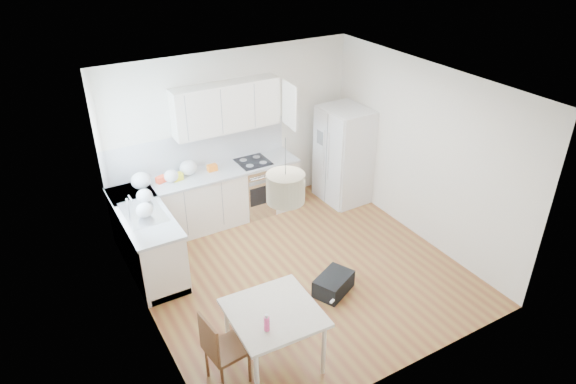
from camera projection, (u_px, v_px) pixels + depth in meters
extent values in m
plane|color=brown|center=(299.00, 271.00, 7.32)|extent=(4.20, 4.20, 0.00)
plane|color=white|center=(302.00, 86.00, 6.01)|extent=(4.20, 4.20, 0.00)
plane|color=white|center=(233.00, 134.00, 8.25)|extent=(4.20, 0.00, 4.20)
plane|color=white|center=(141.00, 232.00, 5.74)|extent=(0.00, 4.20, 4.20)
plane|color=white|center=(422.00, 154.00, 7.58)|extent=(0.00, 4.20, 4.20)
cube|color=#BFE0F9|center=(111.00, 162.00, 6.42)|extent=(0.02, 1.00, 1.00)
cube|color=white|center=(209.00, 200.00, 8.20)|extent=(3.00, 0.60, 0.88)
cube|color=white|center=(147.00, 240.00, 7.22)|extent=(0.60, 1.80, 0.88)
cube|color=#AEB0B3|center=(207.00, 174.00, 7.98)|extent=(3.02, 0.64, 0.04)
cube|color=#AEB0B3|center=(142.00, 212.00, 7.00)|extent=(0.64, 1.82, 0.04)
cube|color=silver|center=(199.00, 149.00, 8.05)|extent=(3.00, 0.01, 0.58)
cube|color=silver|center=(117.00, 197.00, 6.72)|extent=(0.01, 1.80, 0.58)
cube|color=white|center=(226.00, 107.00, 7.81)|extent=(1.70, 0.32, 0.75)
cube|color=beige|center=(274.00, 313.00, 5.50)|extent=(0.98, 0.98, 0.04)
cylinder|color=white|center=(257.00, 377.00, 5.22)|extent=(0.05, 0.05, 0.71)
cylinder|color=white|center=(324.00, 349.00, 5.54)|extent=(0.05, 0.05, 0.71)
cylinder|color=white|center=(227.00, 328.00, 5.83)|extent=(0.05, 0.05, 0.71)
cylinder|color=white|center=(289.00, 305.00, 6.16)|extent=(0.05, 0.05, 0.71)
cylinder|color=#F64490|center=(267.00, 322.00, 5.20)|extent=(0.08, 0.08, 0.21)
cube|color=black|center=(333.00, 284.00, 6.86)|extent=(0.64, 0.55, 0.25)
cylinder|color=beige|center=(286.00, 188.00, 4.92)|extent=(0.40, 0.40, 0.29)
ellipsoid|color=white|center=(141.00, 181.00, 7.48)|extent=(0.28, 0.24, 0.26)
ellipsoid|color=white|center=(171.00, 176.00, 7.67)|extent=(0.22, 0.19, 0.20)
ellipsoid|color=white|center=(188.00, 168.00, 7.87)|extent=(0.27, 0.23, 0.24)
ellipsoid|color=white|center=(144.00, 196.00, 7.14)|extent=(0.22, 0.19, 0.20)
ellipsoid|color=white|center=(144.00, 210.00, 6.80)|extent=(0.23, 0.19, 0.20)
cube|color=#D05D12|center=(212.00, 168.00, 8.02)|extent=(0.15, 0.10, 0.10)
cube|color=yellow|center=(177.00, 177.00, 7.74)|extent=(0.17, 0.12, 0.11)
cube|color=red|center=(161.00, 179.00, 7.68)|extent=(0.17, 0.14, 0.10)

